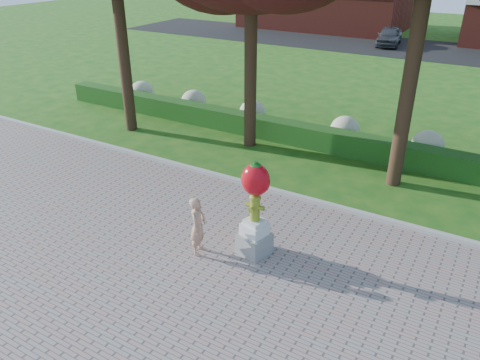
% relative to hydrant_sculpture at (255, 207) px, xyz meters
% --- Properties ---
extents(ground, '(100.00, 100.00, 0.00)m').
position_rel_hydrant_sculpture_xyz_m(ground, '(-1.53, 0.05, -1.34)').
color(ground, '#185515').
rests_on(ground, ground).
extents(walkway, '(40.00, 14.00, 0.04)m').
position_rel_hydrant_sculpture_xyz_m(walkway, '(-1.53, -3.95, -1.32)').
color(walkway, gray).
rests_on(walkway, ground).
extents(curb, '(40.00, 0.18, 0.15)m').
position_rel_hydrant_sculpture_xyz_m(curb, '(-1.53, 3.05, -1.26)').
color(curb, '#ADADA5').
rests_on(curb, ground).
extents(lawn_hedge, '(24.00, 0.70, 0.80)m').
position_rel_hydrant_sculpture_xyz_m(lawn_hedge, '(-1.53, 7.05, -0.94)').
color(lawn_hedge, '#163F12').
rests_on(lawn_hedge, ground).
extents(hydrangea_row, '(20.10, 1.10, 0.99)m').
position_rel_hydrant_sculpture_xyz_m(hydrangea_row, '(-0.96, 8.05, -0.79)').
color(hydrangea_row, '#C0C294').
rests_on(hydrangea_row, ground).
extents(street, '(50.00, 8.00, 0.02)m').
position_rel_hydrant_sculpture_xyz_m(street, '(-1.53, 28.05, -1.33)').
color(street, black).
rests_on(street, ground).
extents(hydrant_sculpture, '(0.80, 0.80, 2.45)m').
position_rel_hydrant_sculpture_xyz_m(hydrant_sculpture, '(0.00, 0.00, 0.00)').
color(hydrant_sculpture, gray).
rests_on(hydrant_sculpture, walkway).
extents(woman, '(0.50, 0.63, 1.51)m').
position_rel_hydrant_sculpture_xyz_m(woman, '(-1.18, -0.67, -0.54)').
color(woman, tan).
rests_on(woman, walkway).
extents(parked_car, '(2.13, 4.17, 1.36)m').
position_rel_hydrant_sculpture_xyz_m(parked_car, '(-4.10, 28.26, -0.64)').
color(parked_car, '#404247').
rests_on(parked_car, street).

